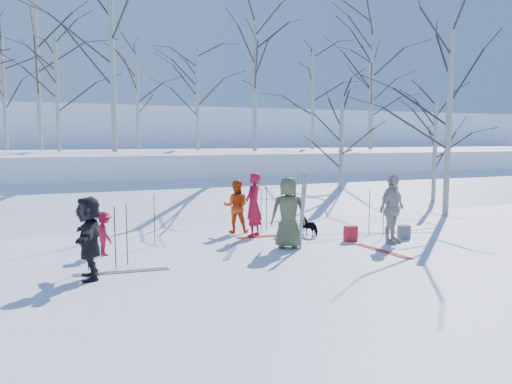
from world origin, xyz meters
name	(u,v)px	position (x,y,z in m)	size (l,w,h in m)	color
ground	(279,250)	(0.00, 0.00, 0.00)	(120.00, 120.00, 0.00)	white
snow_ramp	(200,208)	(0.00, 7.00, 0.15)	(70.00, 9.50, 1.40)	white
snow_plateau	(149,170)	(0.00, 17.00, 1.00)	(70.00, 18.00, 2.20)	white
far_hill	(107,147)	(0.00, 38.00, 2.00)	(90.00, 30.00, 6.00)	white
skier_olive_center	(288,213)	(0.31, 0.13, 0.90)	(0.88, 0.58, 1.81)	#4C5332
skier_red_north	(253,205)	(0.08, 1.88, 0.90)	(0.66, 0.43, 1.80)	#B11029
skier_redor_behind	(236,206)	(-0.16, 2.63, 0.77)	(0.75, 0.59, 1.55)	#CF480F
skier_red_seated	(104,233)	(-4.04, 1.10, 0.52)	(0.67, 0.39, 1.04)	#B11029
skier_cream_east	(392,209)	(3.08, -0.39, 0.92)	(1.07, 0.45, 1.83)	beige
skier_grey_west	(89,238)	(-4.52, -0.87, 0.82)	(1.52, 0.48, 1.64)	black
dog	(310,227)	(1.57, 1.27, 0.27)	(0.30, 0.65, 0.55)	black
upright_ski_left	(302,212)	(0.55, -0.13, 0.95)	(0.07, 0.02, 1.90)	silver
upright_ski_right	(303,211)	(0.63, -0.05, 0.95)	(0.07, 0.02, 1.90)	silver
ski_pair_a	(122,272)	(-3.88, -0.62, 0.01)	(1.91, 0.38, 0.02)	silver
ski_pair_b	(232,251)	(-1.13, 0.34, 0.01)	(1.06, 1.77, 0.02)	silver
ski_pair_c	(383,251)	(2.27, -1.10, 0.01)	(0.38, 1.91, 0.02)	red
ski_pair_d	(269,236)	(0.49, 1.70, 0.01)	(1.91, 0.32, 0.02)	red
ski_pole_a	(115,238)	(-3.97, -0.32, 0.67)	(0.02, 0.02, 1.34)	black
ski_pole_b	(369,212)	(3.22, 0.81, 0.67)	(0.02, 0.02, 1.34)	black
ski_pole_c	(261,211)	(0.42, 2.13, 0.67)	(0.02, 0.02, 1.34)	black
ski_pole_d	(383,213)	(3.38, 0.37, 0.67)	(0.02, 0.02, 1.34)	black
ski_pole_e	(266,209)	(0.74, 2.48, 0.67)	(0.02, 0.02, 1.34)	black
ski_pole_f	(87,239)	(-4.51, -0.26, 0.67)	(0.02, 0.02, 1.34)	black
ski_pole_g	(127,235)	(-3.68, -0.04, 0.67)	(0.02, 0.02, 1.34)	black
ski_pole_h	(154,219)	(-2.72, 1.78, 0.67)	(0.02, 0.02, 1.34)	black
backpack_red	(351,234)	(2.22, 0.23, 0.21)	(0.32, 0.22, 0.42)	#B31B26
backpack_grey	(404,232)	(3.76, -0.07, 0.19)	(0.30, 0.20, 0.38)	slate
backpack_dark	(286,229)	(0.91, 1.51, 0.20)	(0.34, 0.24, 0.40)	black
birch_plateau_b	(370,103)	(12.83, 14.43, 4.86)	(4.33, 4.33, 5.33)	silver
birch_plateau_c	(372,84)	(10.25, 10.68, 5.54)	(5.28, 5.28, 6.68)	silver
birch_plateau_d	(57,95)	(-4.73, 12.43, 4.62)	(3.99, 3.99, 4.85)	silver
birch_plateau_e	(112,58)	(-2.61, 10.56, 6.03)	(5.96, 5.96, 7.65)	silver
birch_plateau_f	(137,100)	(-0.62, 16.72, 4.84)	(4.30, 4.30, 5.28)	silver
birch_plateau_h	(313,101)	(7.71, 12.28, 4.70)	(4.10, 4.10, 5.00)	silver
birch_plateau_i	(255,84)	(3.49, 10.04, 5.19)	(4.78, 4.78, 5.98)	silver
birch_plateau_j	(37,73)	(-5.50, 14.80, 5.81)	(5.66, 5.66, 7.22)	silver
birch_plateau_k	(197,101)	(1.61, 12.80, 4.56)	(3.90, 3.90, 4.72)	silver
birch_plateau_l	(4,94)	(-6.98, 15.17, 4.81)	(4.26, 4.26, 5.23)	silver
birch_edge_b	(449,121)	(7.95, 2.84, 3.39)	(5.34, 5.34, 6.77)	silver
birch_edge_c	(435,154)	(9.27, 4.92, 2.14)	(3.59, 3.59, 4.27)	silver
birch_edge_e	(341,152)	(5.69, 6.26, 2.23)	(3.72, 3.72, 4.45)	silver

